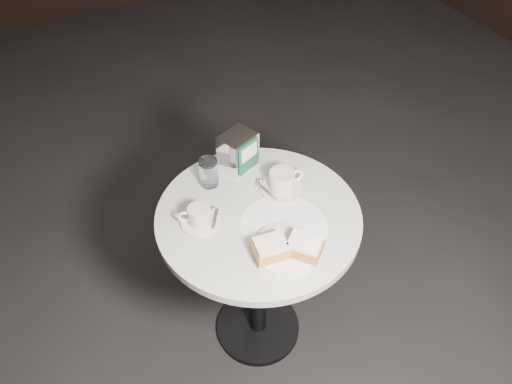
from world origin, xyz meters
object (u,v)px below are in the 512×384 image
object	(u,v)px
cafe_table	(258,251)
water_glass_right	(240,154)
coffee_cup_left	(199,217)
coffee_cup_right	(282,182)
water_glass_left	(209,173)
napkin_dispenser	(238,151)
beignet_plate	(287,248)

from	to	relation	value
cafe_table	water_glass_right	distance (m)	0.36
coffee_cup_left	coffee_cup_right	size ratio (longest dim) A/B	0.98
water_glass_left	coffee_cup_right	bearing A→B (deg)	-31.90
cafe_table	water_glass_left	bearing A→B (deg)	114.29
coffee_cup_right	napkin_dispenser	world-z (taller)	napkin_dispenser
beignet_plate	coffee_cup_right	size ratio (longest dim) A/B	1.68
water_glass_left	water_glass_right	size ratio (longest dim) A/B	0.89
beignet_plate	coffee_cup_right	xyz separation A→B (m)	(0.12, 0.26, 0.01)
cafe_table	beignet_plate	bearing A→B (deg)	-88.00
coffee_cup_left	napkin_dispenser	bearing A→B (deg)	57.49
coffee_cup_right	water_glass_left	world-z (taller)	water_glass_left
coffee_cup_right	water_glass_right	bearing A→B (deg)	117.01
cafe_table	water_glass_left	xyz separation A→B (m)	(-0.09, 0.21, 0.25)
coffee_cup_right	water_glass_left	distance (m)	0.26
coffee_cup_left	water_glass_left	xyz separation A→B (m)	(0.10, 0.16, 0.02)
coffee_cup_right	water_glass_right	world-z (taller)	water_glass_right
cafe_table	water_glass_right	world-z (taller)	water_glass_right
water_glass_right	napkin_dispenser	bearing A→B (deg)	170.50
cafe_table	napkin_dispenser	distance (m)	0.37
coffee_cup_left	coffee_cup_right	bearing A→B (deg)	20.87
coffee_cup_left	water_glass_left	world-z (taller)	water_glass_left
coffee_cup_left	napkin_dispenser	xyz separation A→B (m)	(0.23, 0.20, 0.04)
water_glass_left	napkin_dispenser	distance (m)	0.14
water_glass_left	napkin_dispenser	world-z (taller)	napkin_dispenser
water_glass_left	coffee_cup_left	bearing A→B (deg)	-121.16
coffee_cup_left	water_glass_right	size ratio (longest dim) A/B	1.33
beignet_plate	water_glass_left	bearing A→B (deg)	104.21
coffee_cup_right	water_glass_right	size ratio (longest dim) A/B	1.36
water_glass_left	napkin_dispenser	size ratio (longest dim) A/B	0.70
beignet_plate	water_glass_right	size ratio (longest dim) A/B	2.29
coffee_cup_left	napkin_dispenser	world-z (taller)	napkin_dispenser
beignet_plate	water_glass_right	xyz separation A→B (m)	(0.04, 0.44, 0.03)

